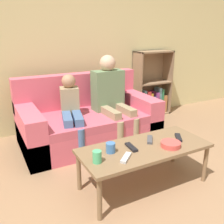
% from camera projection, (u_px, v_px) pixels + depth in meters
% --- Properties ---
extents(wall_back, '(12.00, 0.06, 2.60)m').
position_uv_depth(wall_back, '(73.00, 38.00, 3.55)').
color(wall_back, beige).
rests_on(wall_back, ground_plane).
extents(couch, '(1.72, 0.94, 0.85)m').
position_uv_depth(couch, '(88.00, 120.00, 3.30)').
color(couch, '#DB5B70').
rests_on(couch, ground_plane).
extents(bookshelf, '(0.65, 0.28, 1.09)m').
position_uv_depth(bookshelf, '(150.00, 92.00, 4.28)').
color(bookshelf, '#8E7051').
rests_on(bookshelf, ground_plane).
extents(coffee_table, '(1.21, 0.52, 0.41)m').
position_uv_depth(coffee_table, '(145.00, 150.00, 2.29)').
color(coffee_table, brown).
rests_on(coffee_table, ground_plane).
extents(person_adult, '(0.42, 0.65, 1.11)m').
position_uv_depth(person_adult, '(111.00, 93.00, 3.24)').
color(person_adult, '#9E8966').
rests_on(person_adult, ground_plane).
extents(person_child, '(0.36, 0.67, 0.91)m').
position_uv_depth(person_child, '(71.00, 110.00, 2.98)').
color(person_child, '#476693').
rests_on(person_child, ground_plane).
extents(cup_near, '(0.08, 0.08, 0.09)m').
position_uv_depth(cup_near, '(111.00, 148.00, 2.16)').
color(cup_near, '#3D70B2').
rests_on(cup_near, coffee_table).
extents(cup_far, '(0.07, 0.07, 0.10)m').
position_uv_depth(cup_far, '(97.00, 157.00, 1.99)').
color(cup_far, '#4CB77A').
rests_on(cup_far, coffee_table).
extents(tv_remote_0, '(0.06, 0.17, 0.02)m').
position_uv_depth(tv_remote_0, '(131.00, 147.00, 2.24)').
color(tv_remote_0, black).
rests_on(tv_remote_0, coffee_table).
extents(tv_remote_1, '(0.13, 0.17, 0.02)m').
position_uv_depth(tv_remote_1, '(178.00, 137.00, 2.44)').
color(tv_remote_1, black).
rests_on(tv_remote_1, coffee_table).
extents(tv_remote_2, '(0.14, 0.16, 0.02)m').
position_uv_depth(tv_remote_2, '(150.00, 140.00, 2.39)').
color(tv_remote_2, '#47474C').
rests_on(tv_remote_2, coffee_table).
extents(tv_remote_3, '(0.16, 0.15, 0.02)m').
position_uv_depth(tv_remote_3, '(126.00, 158.00, 2.06)').
color(tv_remote_3, '#B7B7BC').
rests_on(tv_remote_3, coffee_table).
extents(snack_bowl, '(0.18, 0.18, 0.05)m').
position_uv_depth(snack_bowl, '(171.00, 144.00, 2.27)').
color(snack_bowl, '#DB4C47').
rests_on(snack_bowl, coffee_table).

